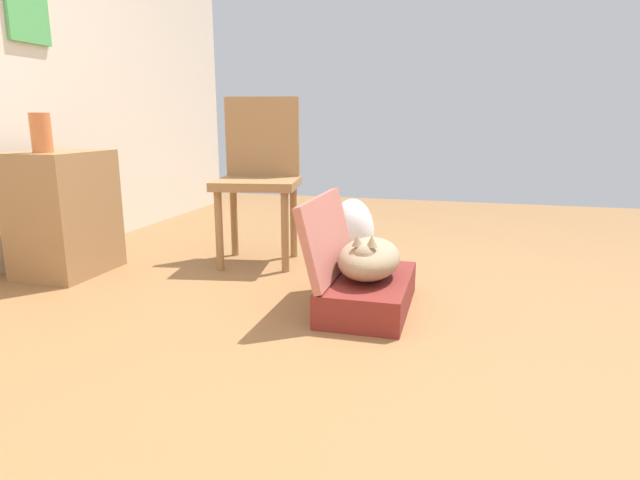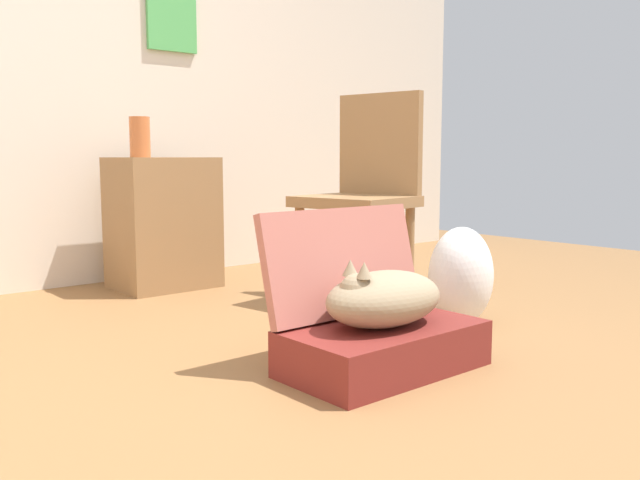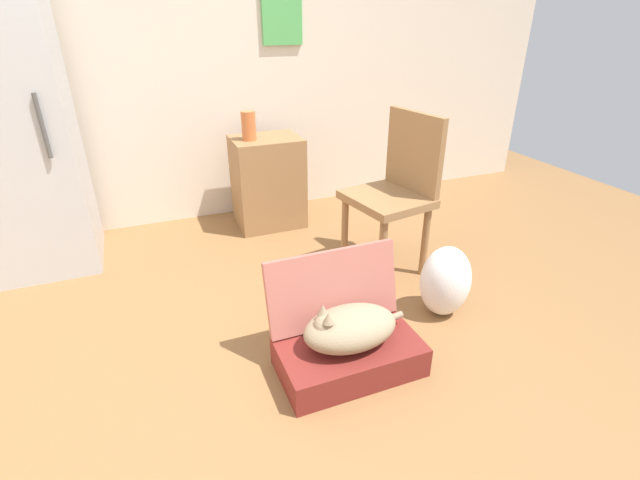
% 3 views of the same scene
% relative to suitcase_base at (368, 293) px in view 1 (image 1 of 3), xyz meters
% --- Properties ---
extents(ground_plane, '(7.68, 7.68, 0.00)m').
position_rel_suitcase_base_xyz_m(ground_plane, '(-0.38, -0.10, -0.07)').
color(ground_plane, olive).
rests_on(ground_plane, ground).
extents(suitcase_base, '(0.65, 0.37, 0.15)m').
position_rel_suitcase_base_xyz_m(suitcase_base, '(0.00, 0.00, 0.00)').
color(suitcase_base, maroon).
rests_on(suitcase_base, ground).
extents(suitcase_lid, '(0.65, 0.12, 0.37)m').
position_rel_suitcase_base_xyz_m(suitcase_lid, '(0.00, 0.20, 0.26)').
color(suitcase_lid, '#B26356').
rests_on(suitcase_lid, suitcase_base).
extents(cat, '(0.52, 0.28, 0.23)m').
position_rel_suitcase_base_xyz_m(cat, '(-0.01, 0.00, 0.17)').
color(cat, '#998466').
rests_on(cat, suitcase_base).
extents(plastic_bag_white, '(0.28, 0.25, 0.41)m').
position_rel_suitcase_base_xyz_m(plastic_bag_white, '(0.68, 0.22, 0.13)').
color(plastic_bag_white, white).
rests_on(plastic_bag_white, ground).
extents(side_table, '(0.50, 0.39, 0.69)m').
position_rel_suitcase_base_xyz_m(side_table, '(0.13, 1.75, 0.27)').
color(side_table, olive).
rests_on(side_table, ground).
extents(vase_tall, '(0.10, 0.10, 0.20)m').
position_rel_suitcase_base_xyz_m(vase_tall, '(0.01, 1.73, 0.71)').
color(vase_tall, '#CC6B38').
rests_on(vase_tall, side_table).
extents(chair, '(0.50, 0.55, 0.99)m').
position_rel_suitcase_base_xyz_m(chair, '(0.69, 0.80, 0.47)').
color(chair, olive).
rests_on(chair, ground).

